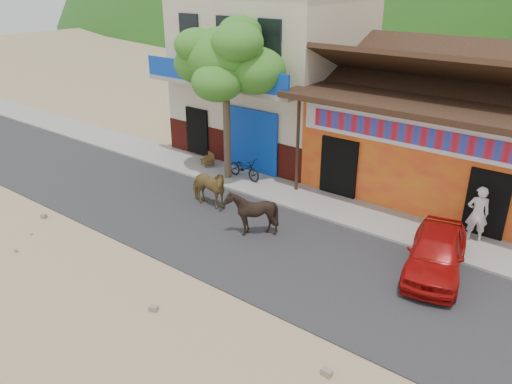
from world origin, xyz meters
TOP-DOWN VIEW (x-y plane):
  - ground at (0.00, 0.00)m, footprint 120.00×120.00m
  - road at (0.00, 2.50)m, footprint 60.00×5.00m
  - sidewalk at (0.00, 6.00)m, footprint 60.00×2.00m
  - dance_club at (2.00, 10.00)m, footprint 8.00×6.00m
  - cafe_building at (-5.50, 10.00)m, footprint 7.00×6.00m
  - tree at (-4.60, 5.80)m, footprint 3.00×3.00m
  - cow_tan at (-3.48, 3.46)m, footprint 1.69×0.82m
  - cow_dark at (-1.09, 2.80)m, footprint 1.34×1.20m
  - red_car at (4.15, 4.15)m, footprint 2.14×3.75m
  - scooter at (-4.00, 6.07)m, footprint 1.63×0.72m
  - pedestrian at (4.50, 6.48)m, footprint 0.75×0.64m
  - cafe_chair_left at (-6.10, 6.23)m, footprint 0.58×0.58m
  - cafe_chair_right at (-6.00, 6.20)m, footprint 0.50×0.50m

SIDE VIEW (x-z plane):
  - ground at x=0.00m, z-range 0.00..0.00m
  - road at x=0.00m, z-range 0.00..0.04m
  - sidewalk at x=0.00m, z-range 0.00..0.12m
  - cafe_chair_right at x=-6.00m, z-range 0.12..0.91m
  - scooter at x=-4.00m, z-range 0.12..0.95m
  - cafe_chair_left at x=-6.10m, z-range 0.12..1.10m
  - red_car at x=4.15m, z-range 0.04..1.24m
  - cow_tan at x=-3.48m, z-range 0.04..1.45m
  - cow_dark at x=-1.09m, z-range 0.04..1.50m
  - pedestrian at x=4.50m, z-range 0.12..1.85m
  - dance_club at x=2.00m, z-range 0.00..3.60m
  - tree at x=-4.60m, z-range 0.12..6.12m
  - cafe_building at x=-5.50m, z-range 0.00..7.00m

